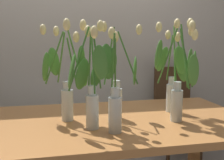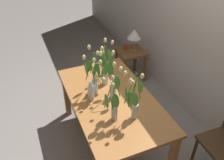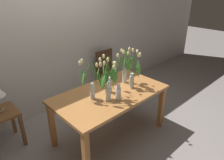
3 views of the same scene
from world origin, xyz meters
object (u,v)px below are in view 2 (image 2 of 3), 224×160
Objects in this scene: tulip_vase_3 at (114,103)px; tulip_vase_0 at (134,101)px; dining_table at (112,104)px; tulip_vase_4 at (113,85)px; side_table at (131,57)px; table_lamp at (134,34)px; tulip_vase_2 at (105,67)px; tulip_vase_5 at (93,85)px; pillar_candle at (125,47)px; tulip_vase_1 at (94,76)px.

tulip_vase_0 is at bearing 73.81° from tulip_vase_3.
tulip_vase_4 is (0.00, 0.01, 0.28)m from dining_table.
side_table is 0.43m from table_lamp.
tulip_vase_2 is at bearing 165.87° from tulip_vase_3.
tulip_vase_2 is at bearing -41.34° from side_table.
table_lamp is (0.03, 0.02, 0.42)m from side_table.
tulip_vase_0 reaches higher than tulip_vase_5.
pillar_candle is at bearing -150.82° from side_table.
table_lamp is (-1.21, 0.89, 0.21)m from dining_table.
tulip_vase_4 is at bearing 72.33° from tulip_vase_5.
tulip_vase_4 is (0.29, -0.03, -0.05)m from tulip_vase_2.
side_table is (-0.95, 0.83, -0.54)m from tulip_vase_2.
tulip_vase_5 is at bearing -108.31° from dining_table.
tulip_vase_5 is (-0.06, -0.20, 0.28)m from dining_table.
tulip_vase_3 reaches higher than dining_table.
tulip_vase_5 is at bearing -107.67° from tulip_vase_4.
tulip_vase_3 is 1.96m from pillar_candle.
tulip_vase_3 is at bearing -106.19° from tulip_vase_0.
tulip_vase_4 is at bearing -36.09° from table_lamp.
tulip_vase_0 reaches higher than pillar_candle.
tulip_vase_4 is 1.04× the size of side_table.
dining_table is 2.81× the size of tulip_vase_1.
tulip_vase_3 is 1.46× the size of table_lamp.
tulip_vase_0 is at bearing 2.54° from tulip_vase_2.
tulip_vase_1 is at bearing -43.66° from side_table.
tulip_vase_1 is 1.47m from table_lamp.
dining_table is 0.52m from tulip_vase_0.
dining_table is at bearing -31.16° from pillar_candle.
pillar_candle is at bearing 140.80° from tulip_vase_1.
table_lamp is at bearing 137.06° from tulip_vase_2.
tulip_vase_2 is 0.99× the size of tulip_vase_3.
table_lamp reaches higher than dining_table.
pillar_candle is at bearing 151.03° from tulip_vase_3.
tulip_vase_0 is at bearing 9.97° from dining_table.
table_lamp is (-1.03, 1.03, -0.11)m from tulip_vase_1.
side_table is at bearing 145.20° from tulip_vase_4.
pillar_candle is (-1.28, 1.01, -0.34)m from tulip_vase_5.
tulip_vase_2 is 0.30m from tulip_vase_4.
tulip_vase_1 is at bearing 153.56° from tulip_vase_5.
side_table is at bearing 136.34° from tulip_vase_1.
tulip_vase_3 is at bearing -28.97° from pillar_candle.
tulip_vase_5 is (0.22, -0.23, -0.04)m from tulip_vase_2.
pillar_candle is at bearing 148.84° from dining_table.
tulip_vase_4 reaches higher than side_table.
side_table is 1.38× the size of table_lamp.
tulip_vase_0 is at bearing 20.25° from tulip_vase_1.
tulip_vase_5 is at bearing -169.30° from tulip_vase_3.
table_lamp is (-1.14, 1.09, -0.07)m from tulip_vase_5.
tulip_vase_4 reaches higher than table_lamp.
tulip_vase_4 is 1.08× the size of tulip_vase_5.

